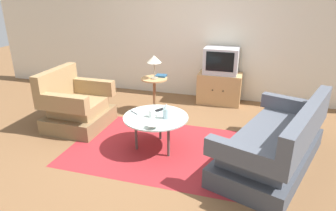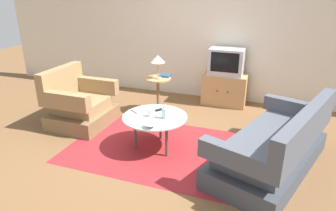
# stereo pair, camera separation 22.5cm
# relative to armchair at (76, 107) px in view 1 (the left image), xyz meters

# --- Properties ---
(ground_plane) EXTENTS (16.00, 16.00, 0.00)m
(ground_plane) POSITION_rel_armchair_xyz_m (1.51, -0.24, -0.32)
(ground_plane) COLOR brown
(back_wall) EXTENTS (9.00, 0.12, 2.70)m
(back_wall) POSITION_rel_armchair_xyz_m (1.51, 2.02, 1.03)
(back_wall) COLOR beige
(back_wall) RESTS_ON ground
(area_rug) EXTENTS (2.34, 1.69, 0.00)m
(area_rug) POSITION_rel_armchair_xyz_m (1.45, -0.32, -0.31)
(area_rug) COLOR maroon
(area_rug) RESTS_ON ground
(armchair) EXTENTS (0.85, 0.95, 0.91)m
(armchair) POSITION_rel_armchair_xyz_m (0.00, 0.00, 0.00)
(armchair) COLOR brown
(armchair) RESTS_ON ground
(couch) EXTENTS (1.44, 2.04, 0.86)m
(couch) POSITION_rel_armchair_xyz_m (2.99, -0.31, -0.03)
(couch) COLOR #3E424B
(couch) RESTS_ON ground
(coffee_table) EXTENTS (0.87, 0.87, 0.48)m
(coffee_table) POSITION_rel_armchair_xyz_m (1.45, -0.32, 0.13)
(coffee_table) COLOR #B2C6C1
(coffee_table) RESTS_ON ground
(side_table) EXTENTS (0.45, 0.45, 0.63)m
(side_table) POSITION_rel_armchair_xyz_m (1.01, 0.89, 0.13)
(side_table) COLOR tan
(side_table) RESTS_ON ground
(tv_stand) EXTENTS (0.80, 0.48, 0.58)m
(tv_stand) POSITION_rel_armchair_xyz_m (2.04, 1.69, -0.02)
(tv_stand) COLOR tan
(tv_stand) RESTS_ON ground
(television) EXTENTS (0.62, 0.45, 0.48)m
(television) POSITION_rel_armchair_xyz_m (2.04, 1.70, 0.51)
(television) COLOR #B7B7BC
(television) RESTS_ON tv_stand
(table_lamp) EXTENTS (0.25, 0.25, 0.40)m
(table_lamp) POSITION_rel_armchair_xyz_m (1.03, 0.86, 0.64)
(table_lamp) COLOR #9E937A
(table_lamp) RESTS_ON side_table
(vase) EXTENTS (0.09, 0.09, 0.20)m
(vase) POSITION_rel_armchair_xyz_m (1.61, -0.34, 0.26)
(vase) COLOR silver
(vase) RESTS_ON coffee_table
(mug) EXTENTS (0.12, 0.07, 0.10)m
(mug) POSITION_rel_armchair_xyz_m (1.41, -0.35, 0.21)
(mug) COLOR white
(mug) RESTS_ON coffee_table
(bowl) EXTENTS (0.16, 0.16, 0.05)m
(bowl) POSITION_rel_armchair_xyz_m (1.53, -0.67, 0.19)
(bowl) COLOR silver
(bowl) RESTS_ON coffee_table
(tv_remote_dark) EXTENTS (0.13, 0.16, 0.02)m
(tv_remote_dark) POSITION_rel_armchair_xyz_m (1.45, -0.10, 0.17)
(tv_remote_dark) COLOR black
(tv_remote_dark) RESTS_ON coffee_table
(tv_remote_silver) EXTENTS (0.17, 0.14, 0.02)m
(tv_remote_silver) POSITION_rel_armchair_xyz_m (1.14, -0.28, 0.17)
(tv_remote_silver) COLOR #B2B2B7
(tv_remote_silver) RESTS_ON coffee_table
(book) EXTENTS (0.19, 0.17, 0.03)m
(book) POSITION_rel_armchair_xyz_m (1.09, 1.02, 0.33)
(book) COLOR navy
(book) RESTS_ON side_table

